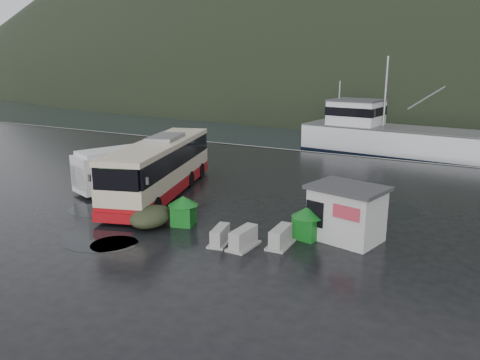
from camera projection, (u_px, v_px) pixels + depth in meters
The scene contains 14 objects.
ground at pixel (193, 211), 26.13m from camera, with size 160.00×160.00×0.00m, color black.
harbor_water at pixel (438, 95), 119.39m from camera, with size 300.00×180.00×0.02m, color black.
quay_edge at pixel (316, 152), 43.09m from camera, with size 160.00×0.60×1.50m, color #999993.
coach_bus at pixel (162, 194), 29.53m from camera, with size 3.15×12.68×3.59m, color beige, non-canonical shape.
white_van at pixel (127, 188), 30.79m from camera, with size 2.26×6.58×2.76m, color silver, non-canonical shape.
waste_bin_left at pixel (184, 225), 23.89m from camera, with size 1.10×1.10×1.53m, color #116119, non-canonical shape.
waste_bin_right at pixel (307, 238), 22.06m from camera, with size 1.12×1.12×1.57m, color #116119, non-canonical shape.
dome_tent at pixel (152, 226), 23.71m from camera, with size 1.84×2.58×1.01m, color #2E3520, non-canonical shape.
ticket_kiosk at pixel (345, 239), 21.96m from camera, with size 3.31×2.51×2.59m, color #B8B9B4, non-canonical shape.
jersey_barrier_a at pixel (220, 243), 21.43m from camera, with size 0.79×1.58×0.79m, color #999993, non-canonical shape.
jersey_barrier_b at pixel (243, 247), 21.00m from camera, with size 0.89×1.78×0.89m, color #999993, non-canonical shape.
jersey_barrier_c at pixel (280, 246), 21.17m from camera, with size 0.88×1.75×0.88m, color #999993, non-canonical shape.
fishing_trawler at pixel (411, 148), 45.44m from camera, with size 25.05×5.50×10.02m, color silver, non-canonical shape.
puddles at pixel (183, 221), 24.39m from camera, with size 17.82×14.49×0.01m.
Camera 1 is at (14.41, -20.50, 8.06)m, focal length 35.00 mm.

